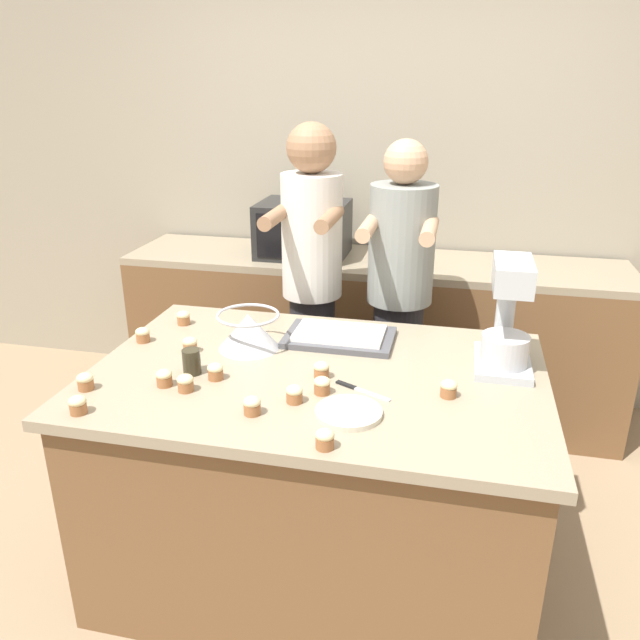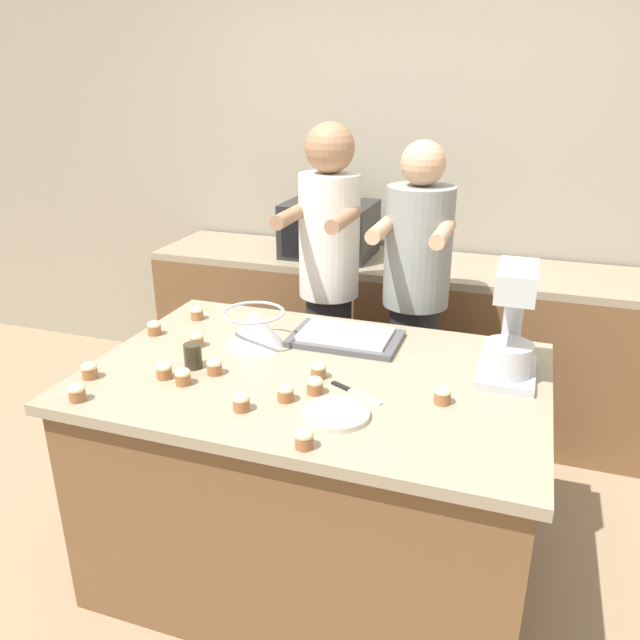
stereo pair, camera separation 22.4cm
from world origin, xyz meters
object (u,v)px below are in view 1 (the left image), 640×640
knife (359,390)px  cupcake_3 (183,318)px  cupcake_8 (85,381)px  cupcake_12 (164,378)px  drinking_glass (192,362)px  cupcake_2 (78,405)px  stand_mixer (507,322)px  cupcake_6 (449,388)px  cupcake_0 (252,405)px  cupcake_13 (185,383)px  microwave_oven (303,229)px  baking_tray (339,336)px  person_right (399,307)px  small_plate (349,413)px  person_left (312,290)px  cupcake_4 (325,439)px  cupcake_1 (322,370)px  cupcake_9 (215,371)px  cupcake_7 (143,335)px  cupcake_5 (322,385)px  mixing_bowl (249,330)px  cupcake_10 (190,344)px  cupcake_11 (294,394)px

knife → cupcake_3: cupcake_3 is taller
cupcake_8 → cupcake_12: bearing=18.8°
drinking_glass → cupcake_2: bearing=-124.2°
stand_mixer → cupcake_6: bearing=-123.8°
cupcake_0 → cupcake_13: 0.29m
microwave_oven → knife: bearing=-68.9°
baking_tray → cupcake_6: size_ratio=7.18×
person_right → small_plate: 1.06m
person_right → stand_mixer: bearing=-53.1°
microwave_oven → cupcake_2: (-0.27, -1.84, -0.16)m
microwave_oven → drinking_glass: (-0.03, -1.49, -0.15)m
person_left → cupcake_4: (0.34, -1.26, -0.01)m
person_right → cupcake_6: person_right is taller
cupcake_6 → cupcake_1: bearing=174.4°
stand_mixer → cupcake_9: (-0.99, -0.33, -0.15)m
microwave_oven → drinking_glass: 1.50m
stand_mixer → cupcake_13: stand_mixer is taller
drinking_glass → cupcake_12: bearing=-116.1°
cupcake_4 → cupcake_12: 0.67m
knife → cupcake_8: (-0.91, -0.20, 0.03)m
small_plate → cupcake_7: bearing=156.8°
cupcake_2 → cupcake_7: size_ratio=1.00×
person_right → knife: person_right is taller
drinking_glass → cupcake_7: bearing=144.2°
cupcake_4 → cupcake_7: (-0.88, 0.59, 0.00)m
cupcake_5 → cupcake_6: bearing=9.7°
mixing_bowl → cupcake_9: mixing_bowl is taller
cupcake_6 → cupcake_2: bearing=-161.9°
cupcake_13 → cupcake_2: bearing=-141.2°
cupcake_7 → cupcake_10: size_ratio=1.00×
small_plate → cupcake_13: (-0.57, 0.04, 0.02)m
cupcake_1 → cupcake_6: size_ratio=1.00×
microwave_oven → small_plate: microwave_oven is taller
person_left → cupcake_8: bearing=-116.0°
cupcake_11 → cupcake_3: bearing=139.0°
drinking_glass → cupcake_0: drinking_glass is taller
knife → cupcake_12: 0.67m
cupcake_9 → stand_mixer: bearing=18.3°
drinking_glass → cupcake_3: bearing=117.9°
cupcake_1 → cupcake_2: (-0.70, -0.42, 0.00)m
baking_tray → cupcake_2: 1.03m
cupcake_9 → cupcake_7: bearing=148.8°
small_plate → cupcake_3: bearing=144.1°
mixing_bowl → cupcake_13: bearing=-103.2°
cupcake_1 → cupcake_3: 0.78m
cupcake_2 → small_plate: bearing=12.1°
knife → cupcake_7: bearing=166.5°
cupcake_8 → cupcake_13: 0.34m
drinking_glass → small_plate: bearing=-15.5°
cupcake_4 → cupcake_10: 0.85m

